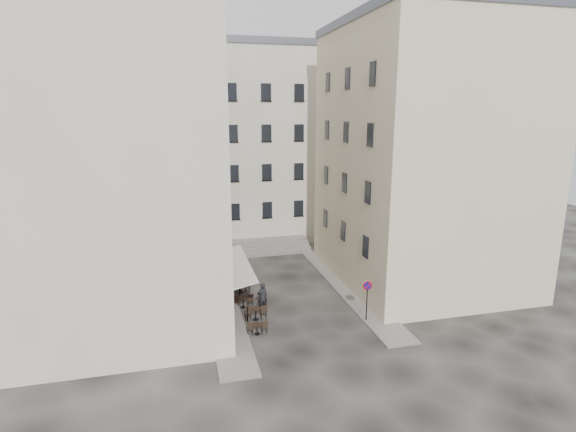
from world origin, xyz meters
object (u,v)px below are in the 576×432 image
object	(u,v)px
bistro_table_b	(256,312)
pedestrian	(262,297)
no_parking_sign	(367,293)
bistro_table_a	(257,328)

from	to	relation	value
bistro_table_b	pedestrian	distance (m)	1.45
pedestrian	bistro_table_b	bearing A→B (deg)	51.85
bistro_table_b	no_parking_sign	bearing A→B (deg)	-15.93
bistro_table_b	pedestrian	size ratio (longest dim) A/B	0.73
bistro_table_a	pedestrian	xyz separation A→B (m)	(0.89, 3.07, 0.51)
no_parking_sign	pedestrian	xyz separation A→B (m)	(-5.78, 3.06, -0.93)
no_parking_sign	bistro_table_a	distance (m)	6.82
bistro_table_a	bistro_table_b	distance (m)	1.86
no_parking_sign	bistro_table_b	xyz separation A→B (m)	(-6.42, 1.83, -1.37)
no_parking_sign	pedestrian	world-z (taller)	no_parking_sign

